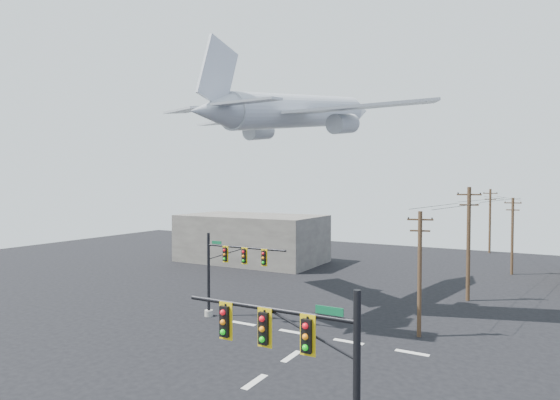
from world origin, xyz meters
The scene contains 10 objects.
lane_markings centered at (0.00, 5.33, 0.01)m, with size 14.00×21.20×0.01m.
signal_mast_near centered at (6.11, -2.50, 3.87)m, with size 6.69×0.75×6.85m.
signal_mast_far centered at (-7.63, 12.24, 3.62)m, with size 6.97×0.70×6.34m.
utility_pole_a centered at (5.69, 15.21, 4.32)m, with size 1.63×0.51×8.26m.
utility_pole_b centered at (7.22, 26.84, 5.12)m, with size 1.97×0.46×9.78m.
utility_pole_c centered at (9.91, 41.62, 4.45)m, with size 1.74×0.29×8.51m.
utility_pole_d centered at (6.23, 58.09, 4.87)m, with size 1.93×0.34×9.29m.
power_lines centered at (7.81, 36.72, 8.35)m, with size 5.76×42.89×0.26m.
airliner centered at (-5.38, 19.71, 16.11)m, with size 23.78×25.23×6.60m.
building_left centered at (-20.00, 35.00, 3.00)m, with size 18.00×10.00×6.00m, color slate.
Camera 1 is at (12.46, -15.77, 10.05)m, focal length 30.00 mm.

